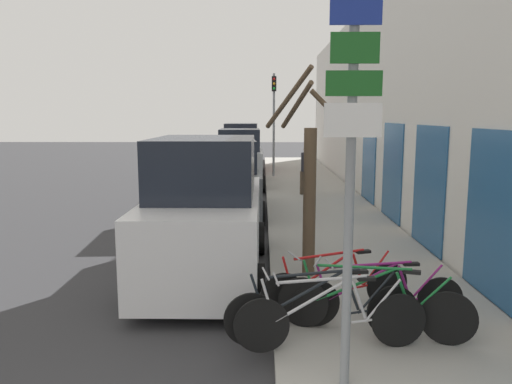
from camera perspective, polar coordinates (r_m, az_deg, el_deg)
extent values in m
plane|color=#333335|center=(13.69, -2.86, -3.25)|extent=(80.00, 80.00, 0.00)
cube|color=#9E9B93|center=(16.49, 6.81, -0.97)|extent=(3.20, 32.00, 0.15)
cube|color=silver|center=(16.54, 13.14, 9.94)|extent=(0.20, 32.00, 6.50)
cube|color=#26598C|center=(8.05, 25.54, -2.49)|extent=(0.03, 1.85, 2.50)
cube|color=#26598C|center=(10.70, 19.12, 0.49)|extent=(0.03, 1.85, 2.50)
cube|color=#26598C|center=(13.45, 15.28, 2.27)|extent=(0.03, 1.85, 2.50)
cube|color=#26598C|center=(16.25, 12.75, 3.43)|extent=(0.03, 1.85, 2.50)
cylinder|color=gray|center=(4.82, 10.65, -0.47)|extent=(0.09, 0.09, 3.88)
cube|color=navy|center=(4.79, 11.37, 19.58)|extent=(0.47, 0.02, 0.23)
cube|color=#19591E|center=(4.74, 11.25, 15.86)|extent=(0.44, 0.02, 0.28)
cube|color=#19591E|center=(4.71, 11.13, 12.09)|extent=(0.51, 0.02, 0.23)
cube|color=white|center=(4.70, 11.01, 8.06)|extent=(0.53, 0.02, 0.31)
cylinder|color=black|center=(5.89, 0.65, -15.02)|extent=(0.65, 0.10, 0.65)
cylinder|color=black|center=(6.24, 15.98, -13.95)|extent=(0.65, 0.10, 0.65)
cylinder|color=#B7B7BC|center=(5.86, 6.67, -12.04)|extent=(0.90, 0.13, 0.53)
cylinder|color=#B7B7BC|center=(5.80, 7.50, -9.90)|extent=(1.05, 0.14, 0.08)
cylinder|color=#B7B7BC|center=(5.99, 11.68, -11.93)|extent=(0.20, 0.06, 0.47)
cylinder|color=#B7B7BC|center=(6.14, 13.46, -13.98)|extent=(0.57, 0.09, 0.08)
cylinder|color=#B7B7BC|center=(6.09, 14.27, -11.94)|extent=(0.43, 0.07, 0.52)
cylinder|color=#B7B7BC|center=(5.79, 1.46, -12.50)|extent=(0.19, 0.05, 0.56)
cube|color=black|center=(5.93, 12.51, -9.65)|extent=(0.21, 0.10, 0.04)
cylinder|color=#99999E|center=(5.71, 2.29, -9.89)|extent=(0.07, 0.44, 0.02)
cylinder|color=black|center=(6.05, -0.58, -14.36)|extent=(0.65, 0.13, 0.65)
cylinder|color=black|center=(6.49, 15.31, -13.01)|extent=(0.65, 0.13, 0.65)
cylinder|color=black|center=(6.05, 5.70, -11.33)|extent=(0.97, 0.19, 0.54)
cylinder|color=black|center=(6.00, 6.56, -9.23)|extent=(1.13, 0.21, 0.08)
cylinder|color=black|center=(6.21, 10.89, -11.14)|extent=(0.21, 0.07, 0.47)
cylinder|color=black|center=(6.37, 12.73, -13.10)|extent=(0.61, 0.12, 0.08)
cylinder|color=black|center=(6.32, 13.56, -11.10)|extent=(0.46, 0.10, 0.52)
cylinder|color=black|center=(5.95, 0.26, -11.87)|extent=(0.21, 0.06, 0.56)
cube|color=black|center=(6.16, 11.74, -8.91)|extent=(0.21, 0.11, 0.04)
cylinder|color=#99999E|center=(5.87, 1.12, -9.31)|extent=(0.09, 0.44, 0.02)
cylinder|color=black|center=(6.57, 5.41, -12.43)|extent=(0.64, 0.22, 0.66)
cylinder|color=black|center=(6.47, 21.17, -13.34)|extent=(0.64, 0.22, 0.66)
cylinder|color=#197233|center=(6.37, 11.32, -10.34)|extent=(0.95, 0.31, 0.54)
cylinder|color=#197233|center=(6.29, 12.19, -8.41)|extent=(1.10, 0.36, 0.09)
cylinder|color=#197233|center=(6.35, 16.51, -10.83)|extent=(0.21, 0.09, 0.47)
cylinder|color=#197233|center=(6.45, 18.40, -13.05)|extent=(0.60, 0.20, 0.08)
cylinder|color=#197233|center=(6.37, 19.30, -11.15)|extent=(0.45, 0.16, 0.53)
cylinder|color=#197233|center=(6.46, 6.22, -10.19)|extent=(0.21, 0.09, 0.57)
cube|color=black|center=(6.28, 17.41, -8.71)|extent=(0.21, 0.13, 0.04)
cylinder|color=#99999E|center=(6.36, 7.04, -7.87)|extent=(0.15, 0.43, 0.02)
cylinder|color=black|center=(6.61, 6.88, -12.51)|extent=(0.62, 0.08, 0.62)
cylinder|color=black|center=(7.09, 20.29, -11.51)|extent=(0.62, 0.08, 0.62)
cylinder|color=#8C1E72|center=(6.65, 12.21, -9.90)|extent=(0.92, 0.11, 0.51)
cylinder|color=#8C1E72|center=(6.61, 12.96, -8.09)|extent=(1.07, 0.12, 0.08)
cylinder|color=#8C1E72|center=(6.82, 16.58, -9.80)|extent=(0.20, 0.05, 0.44)
cylinder|color=#8C1E72|center=(6.97, 18.10, -11.54)|extent=(0.58, 0.07, 0.07)
cylinder|color=#8C1E72|center=(6.93, 18.82, -9.81)|extent=(0.43, 0.06, 0.50)
cylinder|color=#8C1E72|center=(6.54, 7.64, -10.33)|extent=(0.20, 0.05, 0.53)
cube|color=black|center=(6.78, 17.32, -7.86)|extent=(0.21, 0.10, 0.04)
cylinder|color=#99999E|center=(6.47, 8.40, -8.11)|extent=(0.06, 0.44, 0.02)
cylinder|color=black|center=(6.78, 3.05, -11.80)|extent=(0.62, 0.23, 0.64)
cylinder|color=black|center=(7.44, 14.75, -10.19)|extent=(0.62, 0.23, 0.64)
cylinder|color=red|center=(6.90, 7.75, -8.92)|extent=(0.86, 0.30, 0.53)
cylinder|color=red|center=(6.87, 8.40, -7.07)|extent=(0.99, 0.35, 0.08)
cylinder|color=red|center=(7.13, 11.55, -8.63)|extent=(0.19, 0.09, 0.46)
cylinder|color=red|center=(7.30, 12.87, -10.30)|extent=(0.54, 0.20, 0.08)
cylinder|color=red|center=(7.27, 13.48, -8.56)|extent=(0.41, 0.15, 0.51)
cylinder|color=red|center=(6.72, 3.71, -9.56)|extent=(0.19, 0.09, 0.55)
cube|color=black|center=(7.10, 12.17, -6.68)|extent=(0.21, 0.14, 0.04)
cylinder|color=#99999E|center=(6.66, 4.37, -7.28)|extent=(0.16, 0.43, 0.02)
cube|color=silver|center=(8.88, -5.66, -4.35)|extent=(1.84, 4.69, 1.32)
cube|color=black|center=(8.50, -5.92, 2.91)|extent=(1.66, 2.44, 0.98)
cylinder|color=black|center=(10.53, -9.70, -5.19)|extent=(0.22, 0.67, 0.66)
cylinder|color=black|center=(10.35, 0.37, -5.30)|extent=(0.22, 0.67, 0.66)
cylinder|color=black|center=(7.81, -13.65, -10.30)|extent=(0.22, 0.67, 0.66)
cylinder|color=black|center=(7.57, 0.16, -10.66)|extent=(0.22, 0.67, 0.66)
cube|color=#51565B|center=(14.19, -3.29, 0.29)|extent=(2.01, 4.56, 1.16)
cube|color=black|center=(13.90, -3.32, 4.25)|extent=(1.70, 2.41, 0.84)
cylinder|color=black|center=(15.65, -6.40, -0.55)|extent=(0.26, 0.67, 0.66)
cylinder|color=black|center=(15.64, -0.10, -0.50)|extent=(0.26, 0.67, 0.66)
cylinder|color=black|center=(12.94, -7.10, -2.53)|extent=(0.26, 0.67, 0.66)
cylinder|color=black|center=(12.93, 0.52, -2.47)|extent=(0.26, 0.67, 0.66)
cube|color=#B2B7BC|center=(19.80, -1.84, 2.94)|extent=(1.80, 4.40, 1.32)
cube|color=black|center=(19.54, -1.86, 6.01)|extent=(1.58, 2.30, 0.82)
cylinder|color=black|center=(21.24, -4.05, 1.91)|extent=(0.23, 0.64, 0.64)
cylinder|color=black|center=(21.20, 0.56, 1.92)|extent=(0.23, 0.64, 0.64)
cylinder|color=black|center=(18.56, -4.56, 0.91)|extent=(0.23, 0.64, 0.64)
cylinder|color=black|center=(18.51, 0.71, 0.92)|extent=(0.23, 0.64, 0.64)
cube|color=maroon|center=(25.06, -1.66, 4.18)|extent=(1.75, 4.38, 1.31)
cube|color=black|center=(24.82, -1.69, 6.75)|extent=(1.57, 2.28, 0.95)
cylinder|color=black|center=(26.50, -3.42, 3.32)|extent=(0.22, 0.68, 0.68)
cylinder|color=black|center=(26.44, 0.34, 3.33)|extent=(0.22, 0.68, 0.68)
cylinder|color=black|center=(23.81, -3.87, 2.70)|extent=(0.22, 0.68, 0.68)
cylinder|color=black|center=(23.74, 0.31, 2.70)|extent=(0.22, 0.68, 0.68)
cylinder|color=#4C3D2D|center=(17.19, 5.29, 1.05)|extent=(0.15, 0.15, 0.80)
cylinder|color=#4C3D2D|center=(17.25, 6.21, 1.06)|extent=(0.15, 0.15, 0.80)
cylinder|color=#26262D|center=(17.14, 5.78, 3.43)|extent=(0.37, 0.37, 0.63)
sphere|color=tan|center=(17.11, 5.81, 4.84)|extent=(0.22, 0.22, 0.22)
cylinder|color=brown|center=(8.41, 6.12, -1.23)|extent=(0.21, 0.21, 2.49)
cylinder|color=brown|center=(8.76, 3.70, 10.63)|extent=(0.80, 1.10, 1.05)
cylinder|color=brown|center=(8.40, 8.40, 9.33)|extent=(0.70, 0.25, 0.66)
cylinder|color=brown|center=(8.83, 4.63, 9.79)|extent=(0.50, 1.20, 0.81)
cylinder|color=gray|center=(22.23, 2.05, 7.61)|extent=(0.10, 0.10, 4.50)
cube|color=black|center=(22.17, 2.08, 12.26)|extent=(0.20, 0.16, 0.64)
sphere|color=red|center=(22.09, 2.09, 12.79)|extent=(0.11, 0.11, 0.11)
sphere|color=orange|center=(22.08, 2.08, 12.27)|extent=(0.11, 0.11, 0.11)
sphere|color=green|center=(22.07, 2.08, 11.76)|extent=(0.11, 0.11, 0.11)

